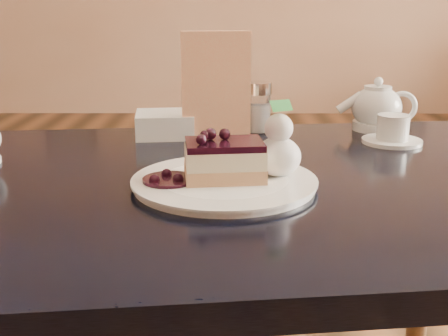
{
  "coord_description": "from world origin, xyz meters",
  "views": [
    {
      "loc": [
        0.07,
        -0.51,
        1.03
      ],
      "look_at": [
        0.07,
        0.25,
        0.81
      ],
      "focal_mm": 45.0,
      "sensor_mm": 36.0,
      "label": 1
    }
  ],
  "objects_px": {
    "main_table": "(221,222)",
    "tea_set": "(379,113)",
    "dessert_plate": "(224,183)",
    "cheesecake_slice": "(224,160)"
  },
  "relations": [
    {
      "from": "main_table",
      "to": "dessert_plate",
      "type": "xyz_separation_m",
      "value": [
        0.01,
        -0.05,
        0.09
      ]
    },
    {
      "from": "tea_set",
      "to": "dessert_plate",
      "type": "bearing_deg",
      "value": -130.99
    },
    {
      "from": "dessert_plate",
      "to": "main_table",
      "type": "bearing_deg",
      "value": 96.58
    },
    {
      "from": "tea_set",
      "to": "cheesecake_slice",
      "type": "bearing_deg",
      "value": -130.99
    },
    {
      "from": "cheesecake_slice",
      "to": "tea_set",
      "type": "distance_m",
      "value": 0.52
    },
    {
      "from": "main_table",
      "to": "cheesecake_slice",
      "type": "xyz_separation_m",
      "value": [
        0.01,
        -0.05,
        0.12
      ]
    },
    {
      "from": "cheesecake_slice",
      "to": "main_table",
      "type": "bearing_deg",
      "value": 90.0
    },
    {
      "from": "cheesecake_slice",
      "to": "tea_set",
      "type": "bearing_deg",
      "value": 42.42
    },
    {
      "from": "main_table",
      "to": "tea_set",
      "type": "xyz_separation_m",
      "value": [
        0.34,
        0.34,
        0.12
      ]
    },
    {
      "from": "cheesecake_slice",
      "to": "tea_set",
      "type": "height_order",
      "value": "tea_set"
    }
  ]
}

